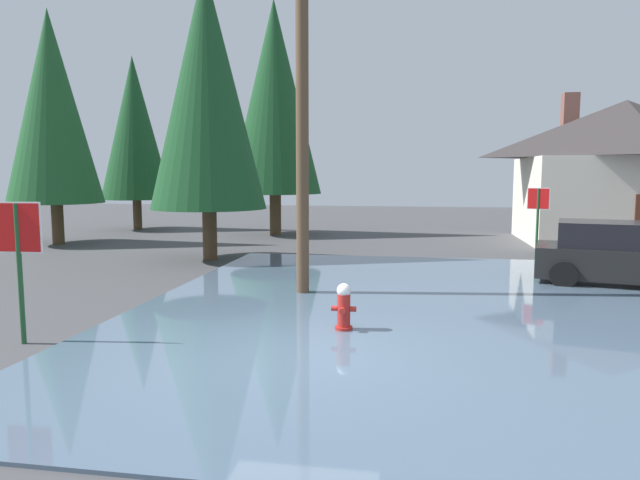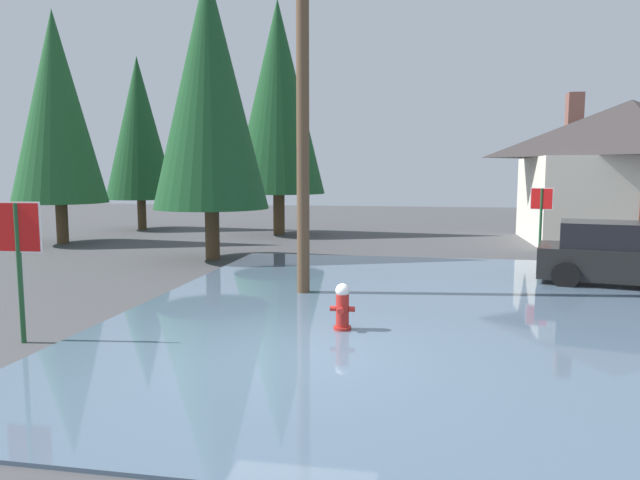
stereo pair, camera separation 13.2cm
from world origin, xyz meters
name	(u,v)px [view 2 (the right image)]	position (x,y,z in m)	size (l,w,h in m)	color
ground_plane	(290,358)	(0.00, 0.00, -0.05)	(80.00, 80.00, 0.10)	#424244
flood_puddle	(417,308)	(1.83, 3.32, 0.02)	(11.09, 13.95, 0.05)	#4C6075
lane_stop_bar	(197,391)	(-0.79, -1.62, 0.00)	(4.48, 0.30, 0.01)	silver
stop_sign_near	(18,242)	(-4.34, -0.13, 1.62)	(0.80, 0.08, 2.26)	#1E4C28
fire_hydrant	(342,308)	(0.60, 1.38, 0.42)	(0.43, 0.36, 0.85)	#AD231E
utility_pole	(303,61)	(-0.70, 4.32, 5.09)	(1.60, 0.28, 9.82)	brown
stop_sign_far	(541,209)	(5.54, 10.84, 1.59)	(0.63, 0.26, 2.25)	#1E4C28
house	(628,170)	(9.61, 15.91, 2.85)	(7.79, 6.26, 5.93)	silver
parked_car	(625,255)	(6.72, 6.69, 0.73)	(4.40, 2.82, 1.53)	black
pine_tree_tall_left	(278,98)	(-4.42, 16.67, 5.97)	(4.06, 4.06, 10.14)	#4C3823
pine_tree_mid_left	(56,108)	(-11.83, 11.89, 5.17)	(3.52, 3.52, 8.79)	#4C3823
pine_tree_short_left	(139,129)	(-11.57, 17.79, 4.84)	(3.29, 3.29, 8.22)	#4C3823
pine_tree_far_center	(209,89)	(-4.62, 9.01, 5.26)	(3.57, 3.57, 8.94)	#4C3823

